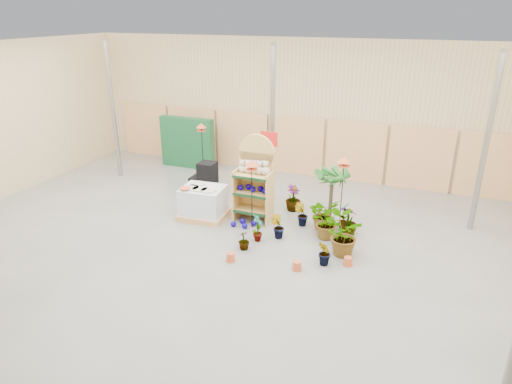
# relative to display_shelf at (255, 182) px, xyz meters

# --- Properties ---
(room) EXTENTS (15.20, 12.10, 4.70)m
(room) POSITION_rel_display_shelf_xyz_m (-0.07, -1.12, 1.15)
(room) COLOR slate
(room) RESTS_ON ground
(display_shelf) EXTENTS (0.98, 0.61, 2.33)m
(display_shelf) POSITION_rel_display_shelf_xyz_m (0.00, 0.00, 0.00)
(display_shelf) COLOR tan
(display_shelf) RESTS_ON ground
(teddy_bears) EXTENTS (0.87, 0.24, 0.38)m
(teddy_bears) POSITION_rel_display_shelf_xyz_m (0.04, -0.11, 0.41)
(teddy_bears) COLOR beige
(teddy_bears) RESTS_ON display_shelf
(gazing_balls_shelf) EXTENTS (0.86, 0.29, 0.16)m
(gazing_balls_shelf) POSITION_rel_display_shelf_xyz_m (-0.00, -0.14, -0.15)
(gazing_balls_shelf) COLOR #0F028F
(gazing_balls_shelf) RESTS_ON display_shelf
(gazing_balls_floor) EXTENTS (0.63, 0.39, 0.15)m
(gazing_balls_floor) POSITION_rel_display_shelf_xyz_m (-0.10, -0.59, -0.99)
(gazing_balls_floor) COLOR #0F028F
(gazing_balls_floor) RESTS_ON ground
(pallet_stack) EXTENTS (1.29, 1.11, 0.91)m
(pallet_stack) POSITION_rel_display_shelf_xyz_m (-1.34, -0.47, -0.63)
(pallet_stack) COLOR tan
(pallet_stack) RESTS_ON ground
(charcoal_planters) EXTENTS (0.80, 0.50, 1.00)m
(charcoal_planters) POSITION_rel_display_shelf_xyz_m (-2.13, 1.13, -0.65)
(charcoal_planters) COLOR black
(charcoal_planters) RESTS_ON ground
(trellis_stock) EXTENTS (2.00, 0.30, 1.80)m
(trellis_stock) POSITION_rel_display_shelf_xyz_m (-3.87, 3.16, -0.16)
(trellis_stock) COLOR #144D27
(trellis_stock) RESTS_ON ground
(offer_sign) EXTENTS (0.50, 0.08, 2.20)m
(offer_sign) POSITION_rel_display_shelf_xyz_m (0.03, 0.94, 0.50)
(offer_sign) COLOR gray
(offer_sign) RESTS_ON ground
(bird_table_front) EXTENTS (0.34, 0.34, 1.84)m
(bird_table_front) POSITION_rel_display_shelf_xyz_m (0.13, -0.56, 0.65)
(bird_table_front) COLOR black
(bird_table_front) RESTS_ON ground
(bird_table_right) EXTENTS (0.34, 0.34, 1.96)m
(bird_table_right) POSITION_rel_display_shelf_xyz_m (2.27, 0.19, 0.76)
(bird_table_right) COLOR black
(bird_table_right) RESTS_ON ground
(bird_table_back) EXTENTS (0.34, 0.34, 1.89)m
(bird_table_back) POSITION_rel_display_shelf_xyz_m (-2.79, 2.27, 0.69)
(bird_table_back) COLOR black
(bird_table_back) RESTS_ON ground
(palm) EXTENTS (0.70, 0.70, 1.61)m
(palm) POSITION_rel_display_shelf_xyz_m (1.96, 0.38, 0.30)
(palm) COLOR #4A3B2E
(palm) RESTS_ON ground
(potted_plant_0) EXTENTS (0.33, 0.43, 0.73)m
(potted_plant_0) POSITION_rel_display_shelf_xyz_m (0.55, -1.22, -0.70)
(potted_plant_0) COLOR #205E1E
(potted_plant_0) RESTS_ON ground
(potted_plant_1) EXTENTS (0.35, 0.29, 0.61)m
(potted_plant_1) POSITION_rel_display_shelf_xyz_m (0.94, -0.87, -0.76)
(potted_plant_1) COLOR #205E1E
(potted_plant_1) RESTS_ON ground
(potted_plant_2) EXTENTS (0.95, 0.99, 0.85)m
(potted_plant_2) POSITION_rel_display_shelf_xyz_m (2.05, -0.48, -0.64)
(potted_plant_2) COLOR #205E1E
(potted_plant_2) RESTS_ON ground
(potted_plant_3) EXTENTS (0.55, 0.55, 0.78)m
(potted_plant_3) POSITION_rel_display_shelf_xyz_m (2.55, -0.10, -0.67)
(potted_plant_3) COLOR #205E1E
(potted_plant_3) RESTS_ON ground
(potted_plant_4) EXTENTS (0.32, 0.43, 0.74)m
(potted_plant_4) POSITION_rel_display_shelf_xyz_m (2.35, 0.25, -0.69)
(potted_plant_4) COLOR #205E1E
(potted_plant_4) RESTS_ON ground
(potted_plant_5) EXTENTS (0.39, 0.33, 0.62)m
(potted_plant_5) POSITION_rel_display_shelf_xyz_m (1.29, 0.03, -0.75)
(potted_plant_5) COLOR #205E1E
(potted_plant_5) RESTS_ON ground
(potted_plant_6) EXTENTS (1.00, 1.00, 0.84)m
(potted_plant_6) POSITION_rel_display_shelf_xyz_m (1.86, 0.05, -0.65)
(potted_plant_6) COLOR #205E1E
(potted_plant_6) RESTS_ON ground
(potted_plant_7) EXTENTS (0.37, 0.37, 0.47)m
(potted_plant_7) POSITION_rel_display_shelf_xyz_m (0.39, -1.71, -0.83)
(potted_plant_7) COLOR #205E1E
(potted_plant_7) RESTS_ON ground
(potted_plant_9) EXTENTS (0.40, 0.43, 0.62)m
(potted_plant_9) POSITION_rel_display_shelf_xyz_m (2.35, -1.75, -0.76)
(potted_plant_9) COLOR #205E1E
(potted_plant_9) RESTS_ON ground
(potted_plant_10) EXTENTS (0.99, 0.89, 1.00)m
(potted_plant_10) POSITION_rel_display_shelf_xyz_m (2.58, -1.12, -0.57)
(potted_plant_10) COLOR #205E1E
(potted_plant_10) RESTS_ON ground
(potted_plant_11) EXTENTS (0.53, 0.53, 0.75)m
(potted_plant_11) POSITION_rel_display_shelf_xyz_m (0.79, 0.87, -0.69)
(potted_plant_11) COLOR #205E1E
(potted_plant_11) RESTS_ON ground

